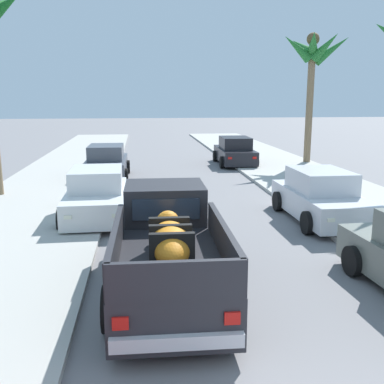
% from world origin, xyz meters
% --- Properties ---
extents(sidewalk_left, '(4.81, 60.00, 0.12)m').
position_xyz_m(sidewalk_left, '(-5.43, 12.00, 0.06)').
color(sidewalk_left, '#B2AFA8').
rests_on(sidewalk_left, ground).
extents(sidewalk_right, '(4.81, 60.00, 0.12)m').
position_xyz_m(sidewalk_right, '(5.43, 12.00, 0.06)').
color(sidewalk_right, '#B2AFA8').
rests_on(sidewalk_right, ground).
extents(curb_left, '(0.16, 60.00, 0.10)m').
position_xyz_m(curb_left, '(-4.43, 12.00, 0.05)').
color(curb_left, silver).
rests_on(curb_left, ground).
extents(curb_right, '(0.16, 60.00, 0.10)m').
position_xyz_m(curb_right, '(4.43, 12.00, 0.05)').
color(curb_right, silver).
rests_on(curb_right, ground).
extents(pickup_truck, '(2.29, 5.25, 1.80)m').
position_xyz_m(pickup_truck, '(-1.43, 5.54, 0.81)').
color(pickup_truck, '#28282D').
rests_on(pickup_truck, ground).
extents(car_left_near, '(2.05, 4.27, 1.54)m').
position_xyz_m(car_left_near, '(3.46, 9.98, 0.71)').
color(car_left_near, silver).
rests_on(car_left_near, ground).
extents(car_right_near, '(2.09, 4.29, 1.54)m').
position_xyz_m(car_right_near, '(-3.27, 11.04, 0.71)').
color(car_right_near, silver).
rests_on(car_right_near, ground).
extents(car_left_far, '(2.05, 4.27, 1.54)m').
position_xyz_m(car_left_far, '(-3.47, 18.09, 0.71)').
color(car_left_far, '#474C56').
rests_on(car_left_far, ground).
extents(car_right_far, '(2.11, 4.30, 1.54)m').
position_xyz_m(car_right_far, '(3.31, 21.64, 0.71)').
color(car_right_far, black).
rests_on(car_right_far, ground).
extents(palm_tree_right_fore, '(3.92, 3.89, 7.08)m').
position_xyz_m(palm_tree_right_fore, '(7.41, 21.32, 5.77)').
color(palm_tree_right_fore, '#846B4C').
rests_on(palm_tree_right_fore, ground).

